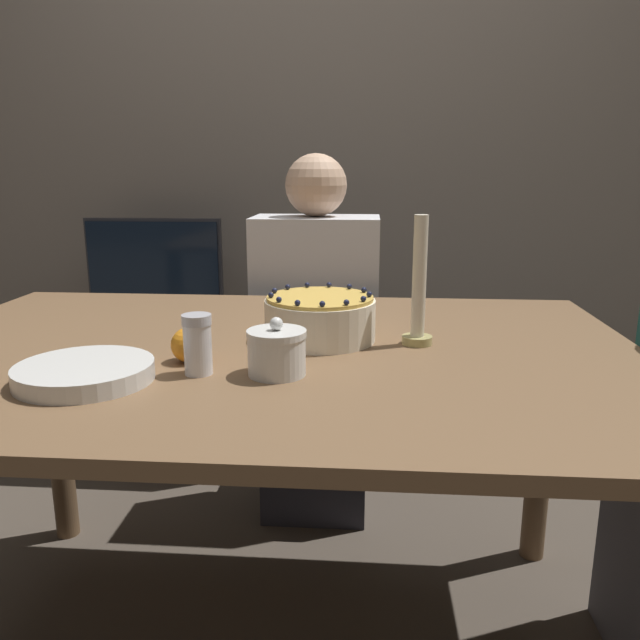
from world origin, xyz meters
name	(u,v)px	position (x,y,z in m)	size (l,w,h in m)	color
wall_behind	(317,128)	(0.00, 1.40, 1.30)	(8.00, 0.05, 2.60)	slate
dining_table	(264,393)	(0.00, 0.00, 0.67)	(1.57, 1.07, 0.78)	brown
cake	(320,318)	(0.12, 0.06, 0.83)	(0.24, 0.24, 0.11)	#EFE5CC
sugar_bowl	(277,352)	(0.06, -0.18, 0.82)	(0.11, 0.11, 0.11)	silver
sugar_shaker	(198,344)	(-0.09, -0.19, 0.83)	(0.05, 0.05, 0.11)	white
plate_stack	(85,372)	(-0.27, -0.24, 0.79)	(0.24, 0.24, 0.03)	silver
candle	(419,293)	(0.32, 0.04, 0.89)	(0.06, 0.06, 0.27)	tan
orange_fruit_0	(189,345)	(-0.12, -0.12, 0.81)	(0.07, 0.07, 0.07)	orange
person_man_blue_shirt	(316,362)	(0.05, 0.73, 0.51)	(0.40, 0.34, 1.19)	#2D2D38
side_cabinet	(161,384)	(-0.61, 1.11, 0.29)	(0.63, 0.50, 0.57)	brown
tv_monitor	(154,266)	(-0.61, 1.11, 0.77)	(0.54, 0.10, 0.38)	#2D2D33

